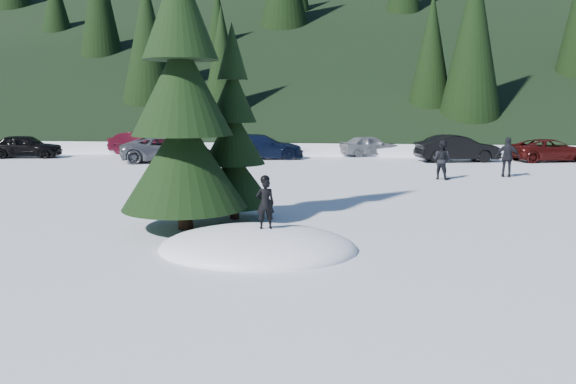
# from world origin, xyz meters

# --- Properties ---
(ground) EXTENTS (200.00, 200.00, 0.00)m
(ground) POSITION_xyz_m (0.00, 0.00, 0.00)
(ground) COLOR white
(ground) RESTS_ON ground
(snow_mound) EXTENTS (4.48, 3.52, 0.96)m
(snow_mound) POSITION_xyz_m (0.00, 0.00, 0.00)
(snow_mound) COLOR white
(snow_mound) RESTS_ON ground
(forest_hillside) EXTENTS (200.00, 60.00, 25.00)m
(forest_hillside) POSITION_xyz_m (0.00, 54.00, 12.50)
(forest_hillside) COLOR black
(forest_hillside) RESTS_ON ground
(spruce_tall) EXTENTS (3.20, 3.20, 8.60)m
(spruce_tall) POSITION_xyz_m (-2.20, 1.80, 3.32)
(spruce_tall) COLOR black
(spruce_tall) RESTS_ON ground
(spruce_short) EXTENTS (2.20, 2.20, 5.37)m
(spruce_short) POSITION_xyz_m (-1.20, 3.20, 2.10)
(spruce_short) COLOR black
(spruce_short) RESTS_ON ground
(child_skier) EXTENTS (0.47, 0.37, 1.12)m
(child_skier) POSITION_xyz_m (0.18, -0.02, 1.04)
(child_skier) COLOR black
(child_skier) RESTS_ON snow_mound
(adult_0) EXTENTS (1.02, 0.97, 1.65)m
(adult_0) POSITION_xyz_m (5.85, 12.18, 0.83)
(adult_0) COLOR black
(adult_0) RESTS_ON ground
(adult_1) EXTENTS (1.09, 0.64, 1.74)m
(adult_1) POSITION_xyz_m (8.82, 13.24, 0.87)
(adult_1) COLOR black
(adult_1) RESTS_ON ground
(car_0) EXTENTS (4.25, 2.28, 1.38)m
(car_0) POSITION_xyz_m (-17.02, 18.99, 0.69)
(car_0) COLOR black
(car_0) RESTS_ON ground
(car_1) EXTENTS (4.45, 2.73, 1.39)m
(car_1) POSITION_xyz_m (-11.11, 21.91, 0.69)
(car_1) COLOR black
(car_1) RESTS_ON ground
(car_2) EXTENTS (5.45, 4.02, 1.38)m
(car_2) POSITION_xyz_m (-8.10, 17.85, 0.69)
(car_2) COLOR #515459
(car_2) RESTS_ON ground
(car_3) EXTENTS (5.14, 2.81, 1.41)m
(car_3) POSITION_xyz_m (-3.13, 19.92, 0.71)
(car_3) COLOR black
(car_3) RESTS_ON ground
(car_4) EXTENTS (3.98, 2.86, 1.26)m
(car_4) POSITION_xyz_m (3.14, 22.43, 0.63)
(car_4) COLOR gray
(car_4) RESTS_ON ground
(car_5) EXTENTS (4.68, 2.46, 1.47)m
(car_5) POSITION_xyz_m (7.81, 19.56, 0.73)
(car_5) COLOR black
(car_5) RESTS_ON ground
(car_6) EXTENTS (4.77, 2.98, 1.23)m
(car_6) POSITION_xyz_m (12.99, 20.36, 0.61)
(car_6) COLOR #3C0C0B
(car_6) RESTS_ON ground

